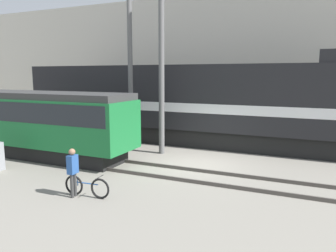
{
  "coord_description": "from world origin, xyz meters",
  "views": [
    {
      "loc": [
        4.68,
        -13.63,
        4.02
      ],
      "look_at": [
        -1.1,
        -0.82,
        1.8
      ],
      "focal_mm": 35.0,
      "sensor_mm": 36.0,
      "label": 1
    }
  ],
  "objects_px": {
    "bicycle": "(87,187)",
    "utility_pole_center": "(161,68)",
    "freight_locomotive": "(185,102)",
    "utility_pole_left": "(130,58)",
    "person": "(73,168)",
    "streetcar": "(44,120)"
  },
  "relations": [
    {
      "from": "bicycle",
      "to": "utility_pole_center",
      "type": "relative_size",
      "value": 0.2
    },
    {
      "from": "freight_locomotive",
      "to": "bicycle",
      "type": "relative_size",
      "value": 12.02
    },
    {
      "from": "freight_locomotive",
      "to": "bicycle",
      "type": "bearing_deg",
      "value": -88.27
    },
    {
      "from": "bicycle",
      "to": "utility_pole_left",
      "type": "relative_size",
      "value": 0.17
    },
    {
      "from": "bicycle",
      "to": "utility_pole_left",
      "type": "height_order",
      "value": "utility_pole_left"
    },
    {
      "from": "person",
      "to": "utility_pole_center",
      "type": "xyz_separation_m",
      "value": [
        0.06,
        6.68,
        3.33
      ]
    },
    {
      "from": "utility_pole_left",
      "to": "freight_locomotive",
      "type": "bearing_deg",
      "value": 58.71
    },
    {
      "from": "utility_pole_left",
      "to": "utility_pole_center",
      "type": "xyz_separation_m",
      "value": [
        1.79,
        0.0,
        -0.55
      ]
    },
    {
      "from": "bicycle",
      "to": "utility_pole_left",
      "type": "bearing_deg",
      "value": 108.16
    },
    {
      "from": "streetcar",
      "to": "utility_pole_center",
      "type": "height_order",
      "value": "utility_pole_center"
    },
    {
      "from": "freight_locomotive",
      "to": "utility_pole_center",
      "type": "distance_m",
      "value": 3.59
    },
    {
      "from": "person",
      "to": "utility_pole_center",
      "type": "relative_size",
      "value": 0.19
    },
    {
      "from": "bicycle",
      "to": "utility_pole_center",
      "type": "bearing_deg",
      "value": 93.03
    },
    {
      "from": "freight_locomotive",
      "to": "utility_pole_center",
      "type": "bearing_deg",
      "value": -91.06
    },
    {
      "from": "streetcar",
      "to": "person",
      "type": "xyz_separation_m",
      "value": [
        4.8,
        -3.64,
        -0.83
      ]
    },
    {
      "from": "streetcar",
      "to": "bicycle",
      "type": "xyz_separation_m",
      "value": [
        5.2,
        -3.46,
        -1.47
      ]
    },
    {
      "from": "streetcar",
      "to": "utility_pole_left",
      "type": "height_order",
      "value": "utility_pole_left"
    },
    {
      "from": "bicycle",
      "to": "utility_pole_center",
      "type": "distance_m",
      "value": 7.62
    },
    {
      "from": "freight_locomotive",
      "to": "utility_pole_center",
      "type": "height_order",
      "value": "utility_pole_center"
    },
    {
      "from": "freight_locomotive",
      "to": "utility_pole_center",
      "type": "xyz_separation_m",
      "value": [
        -0.06,
        -3.03,
        1.93
      ]
    },
    {
      "from": "freight_locomotive",
      "to": "utility_pole_left",
      "type": "xyz_separation_m",
      "value": [
        -1.84,
        -3.03,
        2.48
      ]
    },
    {
      "from": "streetcar",
      "to": "utility_pole_center",
      "type": "xyz_separation_m",
      "value": [
        4.86,
        3.03,
        2.5
      ]
    }
  ]
}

